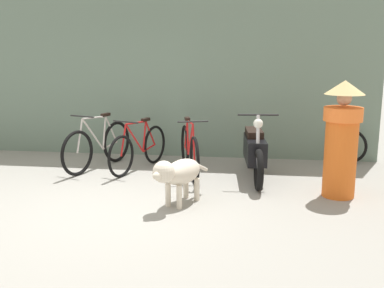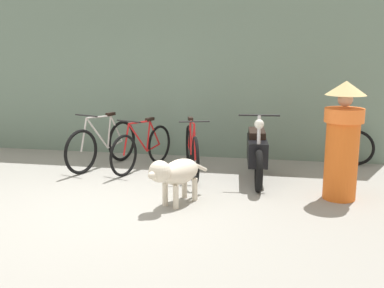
{
  "view_description": "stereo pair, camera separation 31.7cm",
  "coord_description": "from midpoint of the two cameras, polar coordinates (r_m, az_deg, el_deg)",
  "views": [
    {
      "loc": [
        1.81,
        -5.1,
        1.93
      ],
      "look_at": [
        0.98,
        1.0,
        0.65
      ],
      "focal_mm": 42.0,
      "sensor_mm": 36.0,
      "label": 1
    },
    {
      "loc": [
        2.12,
        -5.04,
        1.93
      ],
      "look_at": [
        0.98,
        1.0,
        0.65
      ],
      "focal_mm": 42.0,
      "sensor_mm": 36.0,
      "label": 2
    }
  ],
  "objects": [
    {
      "name": "stray_dog",
      "position": [
        5.66,
        -0.48,
        -3.7
      ],
      "size": [
        0.64,
        1.06,
        0.64
      ],
      "rotation": [
        0.0,
        0.0,
        4.25
      ],
      "color": "beige",
      "rests_on": "ground"
    },
    {
      "name": "bicycle_2",
      "position": [
        7.08,
        1.27,
        -0.94
      ],
      "size": [
        0.59,
        1.65,
        0.92
      ],
      "rotation": [
        0.0,
        0.0,
        -1.28
      ],
      "color": "black",
      "rests_on": "ground"
    },
    {
      "name": "bicycle_1",
      "position": [
        7.43,
        -5.08,
        -0.53
      ],
      "size": [
        0.63,
        1.58,
        0.86
      ],
      "rotation": [
        0.0,
        0.0,
        -1.9
      ],
      "color": "black",
      "rests_on": "ground"
    },
    {
      "name": "bicycle_0",
      "position": [
        7.64,
        -10.11,
        -0.12
      ],
      "size": [
        0.66,
        1.65,
        0.93
      ],
      "rotation": [
        0.0,
        0.0,
        -1.92
      ],
      "color": "black",
      "rests_on": "ground"
    },
    {
      "name": "spare_tire_left",
      "position": [
        8.22,
        21.17,
        -0.44
      ],
      "size": [
        0.59,
        0.26,
        0.61
      ],
      "rotation": [
        0.0,
        0.0,
        -0.36
      ],
      "color": "black",
      "rests_on": "ground"
    },
    {
      "name": "shop_wall_back",
      "position": [
        8.39,
        -2.89,
        9.08
      ],
      "size": [
        8.03,
        0.2,
        3.08
      ],
      "color": "slate",
      "rests_on": "ground"
    },
    {
      "name": "ground_plane",
      "position": [
        5.77,
        -9.97,
        -7.97
      ],
      "size": [
        60.0,
        60.0,
        0.0
      ],
      "primitive_type": "plane",
      "color": "gray"
    },
    {
      "name": "motorcycle",
      "position": [
        6.89,
        9.54,
        -0.99
      ],
      "size": [
        0.58,
        1.86,
        1.05
      ],
      "rotation": [
        0.0,
        0.0,
        -1.48
      ],
      "color": "black",
      "rests_on": "ground"
    },
    {
      "name": "person_in_robes",
      "position": [
        6.18,
        19.99,
        0.74
      ],
      "size": [
        0.73,
        0.73,
        1.56
      ],
      "rotation": [
        0.0,
        0.0,
        2.35
      ],
      "color": "orange",
      "rests_on": "ground"
    }
  ]
}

